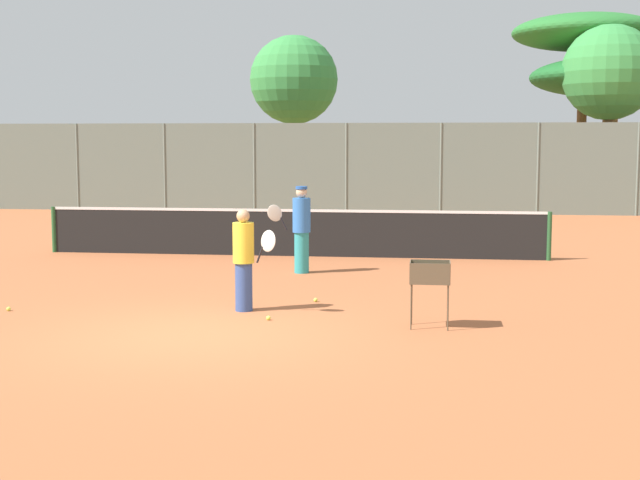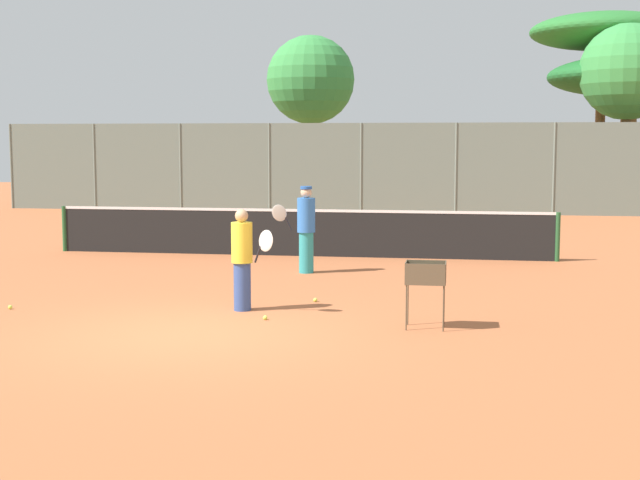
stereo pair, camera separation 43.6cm
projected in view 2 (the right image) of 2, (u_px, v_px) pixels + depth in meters
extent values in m
plane|color=#B26038|center=(190.00, 335.00, 12.07)|extent=(80.00, 80.00, 0.00)
cylinder|color=#26592D|center=(64.00, 229.00, 21.06)|extent=(0.10, 0.10, 1.07)
cylinder|color=#26592D|center=(558.00, 237.00, 19.27)|extent=(0.10, 0.10, 1.07)
cube|color=black|center=(300.00, 234.00, 20.17)|extent=(11.35, 0.01, 1.01)
cube|color=white|center=(300.00, 210.00, 20.11)|extent=(11.35, 0.02, 0.06)
cylinder|color=slate|center=(11.00, 166.00, 34.12)|extent=(0.08, 0.08, 3.22)
cylinder|color=slate|center=(95.00, 167.00, 33.58)|extent=(0.08, 0.08, 3.22)
cylinder|color=slate|center=(181.00, 167.00, 33.05)|extent=(0.08, 0.08, 3.22)
cylinder|color=slate|center=(269.00, 168.00, 32.52)|extent=(0.08, 0.08, 3.22)
cylinder|color=slate|center=(361.00, 168.00, 31.99)|extent=(0.08, 0.08, 3.22)
cylinder|color=slate|center=(456.00, 169.00, 31.46)|extent=(0.08, 0.08, 3.22)
cylinder|color=slate|center=(554.00, 169.00, 30.93)|extent=(0.08, 0.08, 3.22)
cube|color=slate|center=(361.00, 168.00, 31.99)|extent=(26.99, 0.01, 3.22)
cylinder|color=brown|center=(311.00, 155.00, 37.41)|extent=(0.46, 0.46, 4.01)
sphere|color=#388E42|center=(311.00, 80.00, 37.06)|extent=(3.67, 3.67, 3.67)
cylinder|color=brown|center=(628.00, 153.00, 34.26)|extent=(0.52, 0.52, 4.24)
ellipsoid|color=#1E6028|center=(631.00, 76.00, 33.94)|extent=(6.28, 6.28, 1.57)
cylinder|color=brown|center=(600.00, 129.00, 35.05)|extent=(0.38, 0.38, 6.11)
ellipsoid|color=#28722D|center=(603.00, 31.00, 34.63)|extent=(5.64, 5.64, 1.41)
cylinder|color=brown|center=(625.00, 156.00, 32.53)|extent=(0.39, 0.39, 4.03)
sphere|color=#388E42|center=(628.00, 72.00, 32.19)|extent=(3.48, 3.48, 3.48)
cylinder|color=teal|center=(306.00, 252.00, 17.65)|extent=(0.29, 0.29, 0.81)
cylinder|color=blue|center=(306.00, 215.00, 17.56)|extent=(0.36, 0.36, 0.68)
sphere|color=#DBB28C|center=(306.00, 192.00, 17.51)|extent=(0.22, 0.22, 0.22)
cylinder|color=#2659B2|center=(306.00, 188.00, 17.50)|extent=(0.23, 0.23, 0.05)
cylinder|color=black|center=(288.00, 224.00, 17.52)|extent=(0.15, 0.08, 0.27)
ellipsoid|color=silver|center=(279.00, 213.00, 17.46)|extent=(0.39, 0.16, 0.43)
cylinder|color=#334C8C|center=(242.00, 286.00, 13.77)|extent=(0.26, 0.26, 0.75)
cylinder|color=yellow|center=(242.00, 242.00, 13.69)|extent=(0.33, 0.33, 0.62)
sphere|color=tan|center=(242.00, 216.00, 13.64)|extent=(0.20, 0.20, 0.20)
cylinder|color=black|center=(258.00, 254.00, 13.48)|extent=(0.14, 0.10, 0.27)
ellipsoid|color=silver|center=(266.00, 241.00, 13.35)|extent=(0.35, 0.23, 0.43)
cylinder|color=brown|center=(406.00, 308.00, 12.32)|extent=(0.02, 0.02, 0.64)
cylinder|color=brown|center=(443.00, 309.00, 12.24)|extent=(0.02, 0.02, 0.64)
cylinder|color=brown|center=(408.00, 303.00, 12.68)|extent=(0.02, 0.02, 0.64)
cylinder|color=brown|center=(444.00, 304.00, 12.60)|extent=(0.02, 0.02, 0.64)
cube|color=brown|center=(426.00, 283.00, 12.42)|extent=(0.55, 0.40, 0.01)
cube|color=brown|center=(425.00, 275.00, 12.21)|extent=(0.55, 0.01, 0.30)
cube|color=brown|center=(426.00, 271.00, 12.60)|extent=(0.55, 0.01, 0.30)
cube|color=brown|center=(406.00, 272.00, 12.45)|extent=(0.01, 0.40, 0.30)
cube|color=brown|center=(446.00, 273.00, 12.36)|extent=(0.01, 0.40, 0.30)
sphere|color=#D1E54C|center=(418.00, 280.00, 12.40)|extent=(0.07, 0.07, 0.07)
sphere|color=#D1E54C|center=(431.00, 275.00, 12.50)|extent=(0.07, 0.07, 0.07)
sphere|color=#D1E54C|center=(419.00, 277.00, 12.38)|extent=(0.07, 0.07, 0.07)
sphere|color=#D1E54C|center=(422.00, 279.00, 12.54)|extent=(0.07, 0.07, 0.07)
sphere|color=#D1E54C|center=(422.00, 275.00, 12.49)|extent=(0.07, 0.07, 0.07)
sphere|color=#D1E54C|center=(414.00, 276.00, 12.45)|extent=(0.07, 0.07, 0.07)
sphere|color=#D1E54C|center=(431.00, 281.00, 12.36)|extent=(0.07, 0.07, 0.07)
sphere|color=#D1E54C|center=(433.00, 280.00, 12.42)|extent=(0.07, 0.07, 0.07)
sphere|color=#D1E54C|center=(412.00, 277.00, 12.40)|extent=(0.07, 0.07, 0.07)
sphere|color=#D1E54C|center=(433.00, 280.00, 12.44)|extent=(0.07, 0.07, 0.07)
sphere|color=#D1E54C|center=(430.00, 278.00, 12.30)|extent=(0.07, 0.07, 0.07)
sphere|color=#D1E54C|center=(244.00, 295.00, 14.92)|extent=(0.07, 0.07, 0.07)
sphere|color=#D1E54C|center=(315.00, 300.00, 14.52)|extent=(0.07, 0.07, 0.07)
sphere|color=#D1E54C|center=(10.00, 307.00, 13.89)|extent=(0.07, 0.07, 0.07)
sphere|color=#D1E54C|center=(265.00, 318.00, 13.06)|extent=(0.07, 0.07, 0.07)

